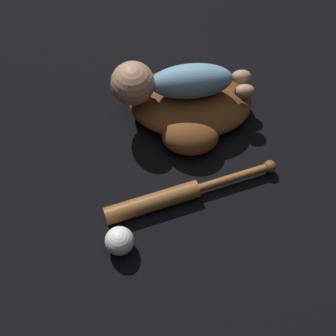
% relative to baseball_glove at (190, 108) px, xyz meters
% --- Properties ---
extents(ground_plane, '(6.00, 6.00, 0.00)m').
position_rel_baseball_glove_xyz_m(ground_plane, '(-0.06, 0.02, -0.04)').
color(ground_plane, black).
extents(baseball_glove, '(0.41, 0.36, 0.09)m').
position_rel_baseball_glove_xyz_m(baseball_glove, '(0.00, 0.00, 0.00)').
color(baseball_glove, brown).
rests_on(baseball_glove, ground).
extents(baby_figure, '(0.39, 0.17, 0.12)m').
position_rel_baseball_glove_xyz_m(baby_figure, '(0.05, -0.03, 0.10)').
color(baby_figure, '#6693B2').
rests_on(baby_figure, baseball_glove).
extents(baseball_bat, '(0.47, 0.05, 0.05)m').
position_rel_baseball_glove_xyz_m(baseball_bat, '(0.14, 0.24, -0.02)').
color(baseball_bat, brown).
rests_on(baseball_bat, ground).
extents(baseball, '(0.07, 0.07, 0.07)m').
position_rel_baseball_glove_xyz_m(baseball, '(0.29, 0.32, -0.01)').
color(baseball, white).
rests_on(baseball, ground).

